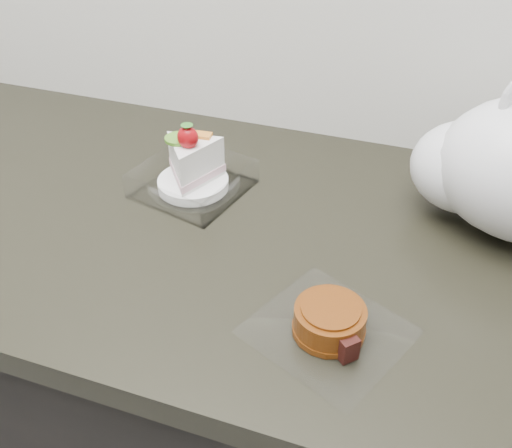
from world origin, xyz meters
TOP-DOWN VIEW (x-y plane):
  - counter at (0.00, 1.69)m, footprint 2.04×0.64m
  - cake_tray at (0.03, 1.75)m, footprint 0.18×0.18m
  - mooncake_wrap at (0.30, 1.52)m, footprint 0.22×0.21m

SIDE VIEW (x-z plane):
  - counter at x=0.00m, z-range 0.00..0.90m
  - mooncake_wrap at x=0.30m, z-range 0.90..0.94m
  - cake_tray at x=0.03m, z-range 0.87..0.99m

